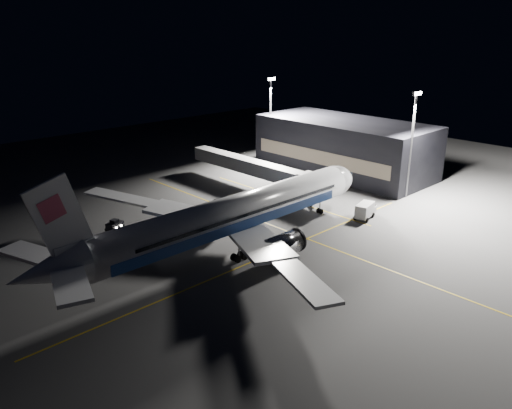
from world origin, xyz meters
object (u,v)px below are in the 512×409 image
object	(u,v)px
jet_bridge	(257,168)
safety_cone_a	(237,230)
floodlight_mast_south	(412,136)
service_truck	(366,210)
safety_cone_c	(177,221)
floodlight_mast_north	(270,112)
baggage_tug	(115,225)
airliner	(229,216)
safety_cone_b	(210,221)

from	to	relation	value
jet_bridge	safety_cone_a	size ratio (longest dim) A/B	52.92
floodlight_mast_south	service_truck	size ratio (longest dim) A/B	3.56
safety_cone_a	safety_cone_c	xyz separation A→B (m)	(-5.00, 10.00, -0.06)
jet_bridge	floodlight_mast_north	size ratio (longest dim) A/B	1.66
baggage_tug	jet_bridge	bearing A→B (deg)	-17.41
airliner	floodlight_mast_north	distance (m)	52.56
service_truck	safety_cone_a	size ratio (longest dim) A/B	8.95
airliner	floodlight_mast_south	xyz separation A→B (m)	(41.08, -6.01, 7.21)
service_truck	safety_cone_b	size ratio (longest dim) A/B	8.71
floodlight_mast_south	airliner	bearing A→B (deg)	171.67
floodlight_mast_south	service_truck	world-z (taller)	floodlight_mast_south
safety_cone_c	floodlight_mast_north	bearing A→B (deg)	23.67
floodlight_mast_north	baggage_tug	xyz separation A→B (m)	(-50.37, -13.67, -11.48)
airliner	baggage_tug	bearing A→B (deg)	116.91
safety_cone_b	safety_cone_a	bearing A→B (deg)	-81.20
baggage_tug	safety_cone_c	bearing A→B (deg)	-41.77
floodlight_mast_north	floodlight_mast_south	distance (m)	38.00
safety_cone_a	safety_cone_c	distance (m)	11.18
airliner	safety_cone_c	xyz separation A→B (m)	(0.03, 14.00, -4.90)
jet_bridge	baggage_tug	distance (m)	32.58
floodlight_mast_south	baggage_tug	bearing A→B (deg)	154.22
service_truck	safety_cone_a	distance (m)	23.41
jet_bridge	safety_cone_c	size ratio (longest dim) A/B	64.21
safety_cone_c	floodlight_mast_south	bearing A→B (deg)	-26.00
baggage_tug	safety_cone_b	xyz separation A→B (m)	(13.41, -8.40, -0.56)
floodlight_mast_north	airliner	bearing A→B (deg)	-142.09
jet_bridge	baggage_tug	bearing A→B (deg)	179.55
safety_cone_c	safety_cone_a	bearing A→B (deg)	-63.45
airliner	baggage_tug	distance (m)	20.98
jet_bridge	floodlight_mast_south	bearing A→B (deg)	-53.21
service_truck	safety_cone_c	distance (m)	33.16
floodlight_mast_south	safety_cone_b	size ratio (longest dim) A/B	30.99
safety_cone_c	baggage_tug	bearing A→B (deg)	155.19
airliner	safety_cone_b	distance (m)	11.77
service_truck	safety_cone_b	xyz separation A→B (m)	(-21.53, 16.94, -1.16)
floodlight_mast_south	safety_cone_a	bearing A→B (deg)	164.47
jet_bridge	safety_cone_c	xyz separation A→B (m)	(-23.04, -4.06, -4.31)
service_truck	safety_cone_b	distance (m)	27.42
airliner	jet_bridge	distance (m)	29.31
floodlight_mast_north	safety_cone_b	distance (m)	44.70
service_truck	jet_bridge	bearing A→B (deg)	82.29
baggage_tug	floodlight_mast_south	bearing A→B (deg)	-42.73
jet_bridge	floodlight_mast_north	bearing A→B (deg)	37.74
airliner	baggage_tug	xyz separation A→B (m)	(-9.29, 18.31, -4.27)
jet_bridge	safety_cone_a	bearing A→B (deg)	-142.08
floodlight_mast_north	service_truck	size ratio (longest dim) A/B	3.56
baggage_tug	safety_cone_b	size ratio (longest dim) A/B	4.72
baggage_tug	safety_cone_c	distance (m)	10.30
floodlight_mast_south	safety_cone_b	bearing A→B (deg)	156.69
safety_cone_b	baggage_tug	bearing A→B (deg)	147.94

